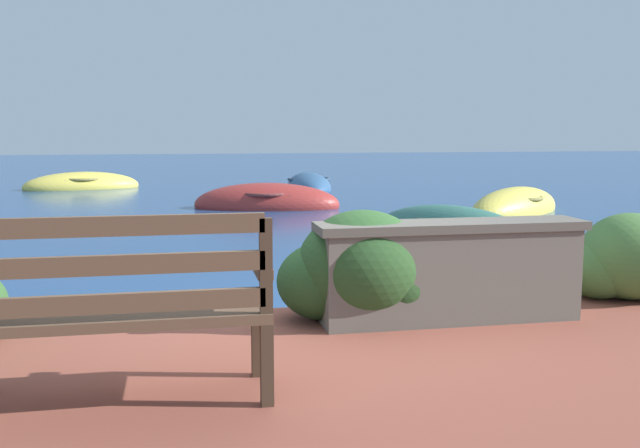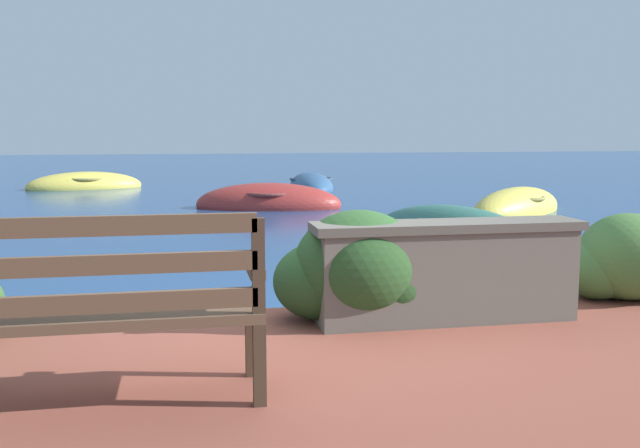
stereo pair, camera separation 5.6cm
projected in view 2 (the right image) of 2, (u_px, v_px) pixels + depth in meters
ground_plane at (314, 335)px, 5.33m from camera, size 80.00×80.00×0.00m
park_bench at (115, 305)px, 3.36m from camera, size 1.40×0.48×0.93m
stone_wall at (447, 271)px, 4.84m from camera, size 1.86×0.39×0.69m
hedge_clump_left at (356, 273)px, 4.88m from camera, size 1.12×0.81×0.76m
hedge_clump_centre at (626, 262)px, 5.48m from camera, size 0.98×0.71×0.67m
rowboat_nearest at (450, 235)px, 9.82m from camera, size 2.27×2.56×0.85m
rowboat_mid at (517, 210)px, 12.94m from camera, size 2.88×2.61×0.84m
rowboat_far at (268, 204)px, 13.86m from camera, size 3.02×1.72×0.86m
rowboat_outer at (311, 187)px, 18.29m from camera, size 1.38×3.44×0.72m
rowboat_distant at (85, 186)px, 18.42m from camera, size 3.10×1.90×0.76m
mooring_buoy at (372, 253)px, 8.26m from camera, size 0.61×0.61×0.56m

